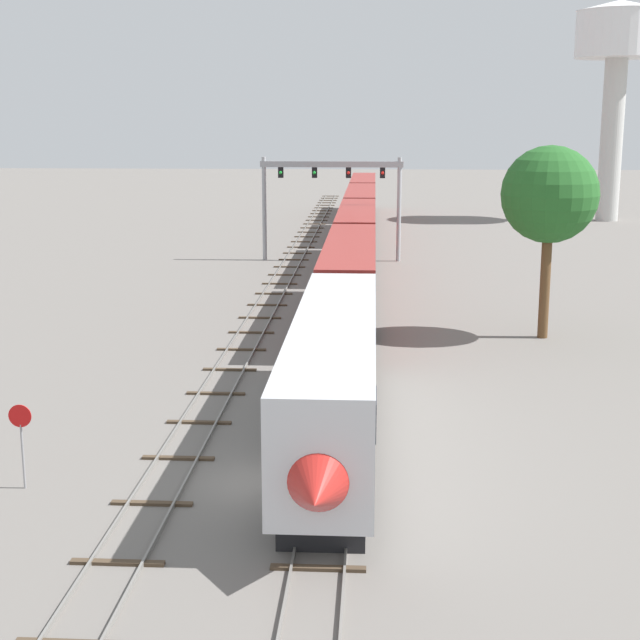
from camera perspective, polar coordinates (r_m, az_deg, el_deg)
ground_plane at (r=31.48m, az=-3.14°, el=-9.99°), size 400.00×400.00×0.00m
track_main at (r=89.74m, az=2.43°, el=4.66°), size 2.60×200.00×0.16m
track_near at (r=70.29m, az=-2.33°, el=2.54°), size 2.60×160.00×0.16m
passenger_train at (r=76.29m, az=2.28°, el=5.24°), size 3.04×106.15×4.80m
signal_gantry at (r=79.26m, az=0.71°, el=8.27°), size 12.10×0.49×8.80m
water_tower at (r=116.90m, az=17.85°, el=15.62°), size 9.88×9.88×25.34m
stop_sign at (r=31.88m, az=-17.91°, el=-6.71°), size 0.76×0.08×2.88m
trackside_tree_left at (r=51.91m, az=13.95°, el=7.45°), size 5.27×5.27×10.58m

